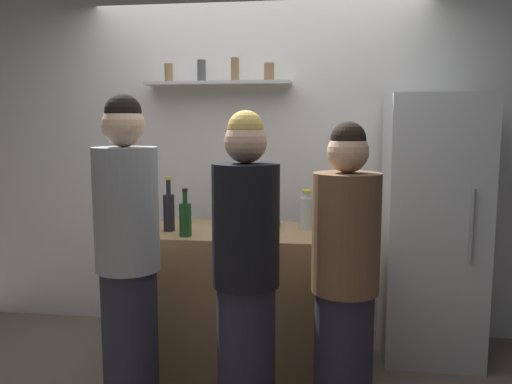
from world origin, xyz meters
TOP-DOWN VIEW (x-y plane):
  - back_wall_assembly at (-0.00, 1.25)m, footprint 4.80×0.32m
  - refrigerator at (1.25, 0.85)m, footprint 0.64×0.63m
  - counter at (0.09, 0.51)m, footprint 1.42×0.68m
  - baking_pan at (0.06, 0.61)m, footprint 0.34×0.24m
  - utensil_holder at (0.67, 0.34)m, footprint 0.12×0.12m
  - wine_bottle_green_glass at (-0.32, 0.28)m, footprint 0.07×0.07m
  - wine_bottle_dark_glass at (-0.46, 0.42)m, footprint 0.07×0.07m
  - water_bottle_plastic at (0.40, 0.61)m, footprint 0.09×0.09m
  - person_blonde at (0.13, -0.23)m, footprint 0.34×0.34m
  - person_grey_hoodie at (-0.51, -0.17)m, footprint 0.34×0.34m
  - person_brown_jacket at (0.63, -0.18)m, footprint 0.34×0.34m

SIDE VIEW (x-z plane):
  - counter at x=0.09m, z-range 0.00..0.92m
  - person_brown_jacket at x=0.63m, z-range -0.01..1.60m
  - person_blonde at x=0.13m, z-range -0.01..1.66m
  - person_grey_hoodie at x=-0.51m, z-range 0.00..1.75m
  - refrigerator at x=1.25m, z-range 0.00..1.79m
  - baking_pan at x=0.06m, z-range 0.92..0.97m
  - utensil_holder at x=0.67m, z-range 0.87..1.07m
  - wine_bottle_green_glass at x=-0.32m, z-range 0.88..1.18m
  - water_bottle_plastic at x=0.40m, z-range 0.90..1.16m
  - wine_bottle_dark_glass at x=-0.46m, z-range 0.87..1.22m
  - back_wall_assembly at x=0.00m, z-range 0.00..2.60m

